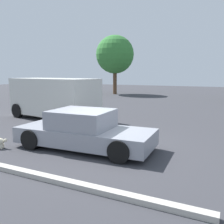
# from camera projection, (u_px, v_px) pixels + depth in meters

# --- Properties ---
(ground_plane) EXTENTS (80.00, 80.00, 0.00)m
(ground_plane) POSITION_uv_depth(u_px,v_px,m) (99.00, 148.00, 8.00)
(ground_plane) COLOR #38383D
(sedan_foreground) EXTENTS (4.50, 2.01, 1.24)m
(sedan_foreground) POSITION_uv_depth(u_px,v_px,m) (84.00, 131.00, 7.92)
(sedan_foreground) COLOR gray
(sedan_foreground) RESTS_ON ground_plane
(van_white) EXTENTS (5.19, 2.87, 2.13)m
(van_white) POSITION_uv_depth(u_px,v_px,m) (54.00, 97.00, 13.01)
(van_white) COLOR silver
(van_white) RESTS_ON ground_plane
(parking_curb) EXTENTS (7.47, 0.20, 0.12)m
(parking_curb) POSITION_uv_depth(u_px,v_px,m) (43.00, 177.00, 5.63)
(parking_curb) COLOR #B7B2A8
(parking_curb) RESTS_ON ground_plane
(tree_back_left) EXTENTS (4.30, 4.30, 6.64)m
(tree_back_left) POSITION_uv_depth(u_px,v_px,m) (115.00, 55.00, 27.82)
(tree_back_left) COLOR brown
(tree_back_left) RESTS_ON ground_plane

